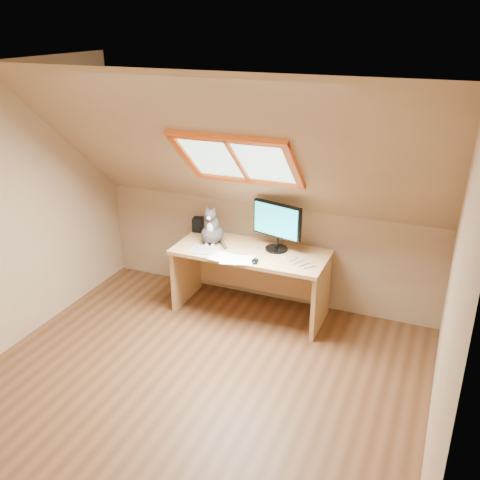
% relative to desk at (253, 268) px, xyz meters
% --- Properties ---
extents(ground, '(3.50, 3.50, 0.00)m').
position_rel_desk_xyz_m(ground, '(0.01, -1.44, -0.46)').
color(ground, brown).
rests_on(ground, ground).
extents(room_shell, '(3.52, 3.52, 2.41)m').
position_rel_desk_xyz_m(room_shell, '(0.01, -1.54, 0.98)').
color(room_shell, tan).
rests_on(room_shell, ground).
extents(desk, '(1.46, 0.64, 0.67)m').
position_rel_desk_xyz_m(desk, '(0.00, 0.00, 0.00)').
color(desk, tan).
rests_on(desk, ground).
extents(monitor, '(0.50, 0.21, 0.47)m').
position_rel_desk_xyz_m(monitor, '(0.22, 0.04, 0.48)').
color(monitor, black).
rests_on(monitor, desk).
extents(cat, '(0.25, 0.29, 0.39)m').
position_rel_desk_xyz_m(cat, '(-0.41, -0.04, 0.35)').
color(cat, '#403B39').
rests_on(cat, desk).
extents(desk_speaker, '(0.12, 0.12, 0.15)m').
position_rel_desk_xyz_m(desk_speaker, '(-0.68, 0.19, 0.28)').
color(desk_speaker, black).
rests_on(desk_speaker, desk).
extents(graphics_tablet, '(0.28, 0.22, 0.01)m').
position_rel_desk_xyz_m(graphics_tablet, '(-0.41, -0.24, 0.22)').
color(graphics_tablet, '#B2B2B7').
rests_on(graphics_tablet, desk).
extents(mouse, '(0.08, 0.11, 0.03)m').
position_rel_desk_xyz_m(mouse, '(0.13, -0.30, 0.23)').
color(mouse, black).
rests_on(mouse, desk).
extents(papers, '(0.33, 0.27, 0.00)m').
position_rel_desk_xyz_m(papers, '(-0.11, -0.32, 0.21)').
color(papers, white).
rests_on(papers, desk).
extents(cables, '(0.51, 0.26, 0.01)m').
position_rel_desk_xyz_m(cables, '(0.44, -0.18, 0.22)').
color(cables, silver).
rests_on(cables, desk).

